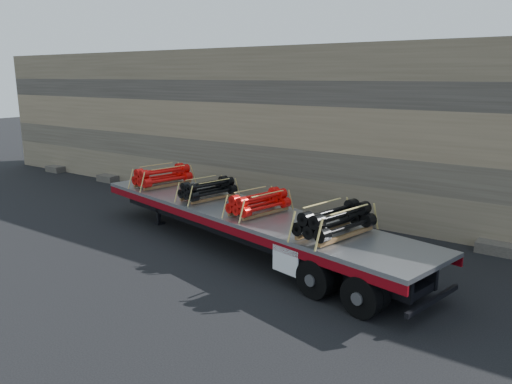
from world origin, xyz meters
TOP-DOWN VIEW (x-y plane):
  - ground at (0.00, 0.00)m, footprint 120.00×120.00m
  - rock_wall at (0.00, 6.50)m, footprint 44.00×3.00m
  - trailer at (-0.12, 0.21)m, footprint 14.20×5.49m
  - bundle_front at (-5.04, 1.24)m, footprint 1.53×2.38m
  - bundle_midfront at (-2.07, 0.62)m, footprint 1.37×2.13m
  - bundle_midrear at (0.58, 0.06)m, footprint 1.39×2.17m
  - bundle_rear at (3.66, -0.59)m, footprint 1.63×2.53m

SIDE VIEW (x-z plane):
  - ground at x=0.00m, z-range 0.00..0.00m
  - trailer at x=-0.12m, z-range 0.00..1.39m
  - bundle_midfront at x=-2.07m, z-range 1.39..2.09m
  - bundle_midrear at x=0.58m, z-range 1.39..2.10m
  - bundle_front at x=-5.04m, z-range 1.39..2.18m
  - bundle_rear at x=3.66m, z-range 1.39..2.22m
  - rock_wall at x=0.00m, z-range 0.00..7.00m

